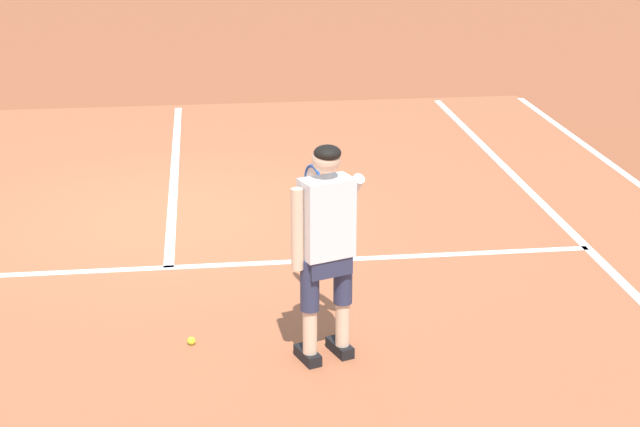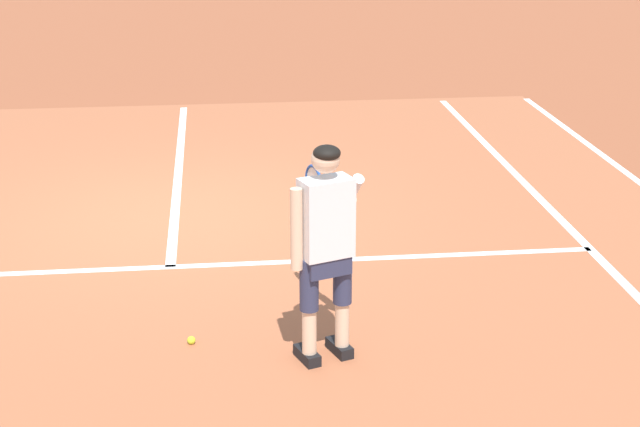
% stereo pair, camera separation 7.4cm
% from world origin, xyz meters
% --- Properties ---
extents(ground_plane, '(80.00, 80.00, 0.00)m').
position_xyz_m(ground_plane, '(0.00, 0.00, 0.00)').
color(ground_plane, '#9E5133').
extents(court_inner_surface, '(10.98, 11.33, 0.00)m').
position_xyz_m(court_inner_surface, '(0.00, -0.48, 0.00)').
color(court_inner_surface, '#B2603D').
rests_on(court_inner_surface, ground).
extents(line_service, '(8.23, 0.10, 0.01)m').
position_xyz_m(line_service, '(0.00, -1.41, 0.00)').
color(line_service, white).
rests_on(line_service, ground).
extents(line_centre_service, '(0.10, 6.40, 0.01)m').
position_xyz_m(line_centre_service, '(0.00, 1.79, 0.00)').
color(line_centre_service, white).
rests_on(line_centre_service, ground).
extents(line_singles_right, '(0.10, 10.93, 0.01)m').
position_xyz_m(line_singles_right, '(4.12, -0.48, 0.00)').
color(line_singles_right, white).
rests_on(line_singles_right, ground).
extents(tennis_player, '(0.58, 1.23, 1.71)m').
position_xyz_m(tennis_player, '(1.25, -3.35, 0.99)').
color(tennis_player, black).
rests_on(tennis_player, ground).
extents(tennis_ball_near_feet, '(0.07, 0.07, 0.07)m').
position_xyz_m(tennis_ball_near_feet, '(0.22, -3.01, 0.03)').
color(tennis_ball_near_feet, '#CCE02D').
rests_on(tennis_ball_near_feet, ground).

